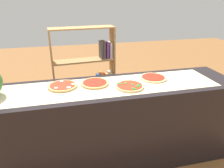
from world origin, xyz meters
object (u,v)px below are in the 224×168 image
(pizza_plain_1, at_px, (95,83))
(bookshelf, at_px, (92,78))
(pizza_spinach_2, at_px, (130,86))
(pizza_mozzarella_0, at_px, (63,86))
(pizza_plain_3, at_px, (153,78))

(pizza_plain_1, xyz_separation_m, bookshelf, (0.10, 0.90, -0.30))
(pizza_spinach_2, distance_m, bookshelf, 1.12)
(pizza_mozzarella_0, relative_size, bookshelf, 0.21)
(pizza_mozzarella_0, height_order, pizza_spinach_2, same)
(pizza_mozzarella_0, height_order, bookshelf, bookshelf)
(pizza_mozzarella_0, height_order, pizza_plain_3, pizza_mozzarella_0)
(pizza_plain_1, distance_m, pizza_spinach_2, 0.35)
(pizza_mozzarella_0, distance_m, pizza_spinach_2, 0.65)
(pizza_plain_1, relative_size, bookshelf, 0.21)
(pizza_plain_1, bearing_deg, pizza_plain_3, 0.59)
(pizza_spinach_2, xyz_separation_m, pizza_plain_3, (0.31, 0.16, -0.00))
(pizza_plain_1, bearing_deg, bookshelf, 83.87)
(pizza_plain_3, bearing_deg, bookshelf, 120.94)
(pizza_plain_3, height_order, bookshelf, bookshelf)
(pizza_spinach_2, bearing_deg, bookshelf, 101.76)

